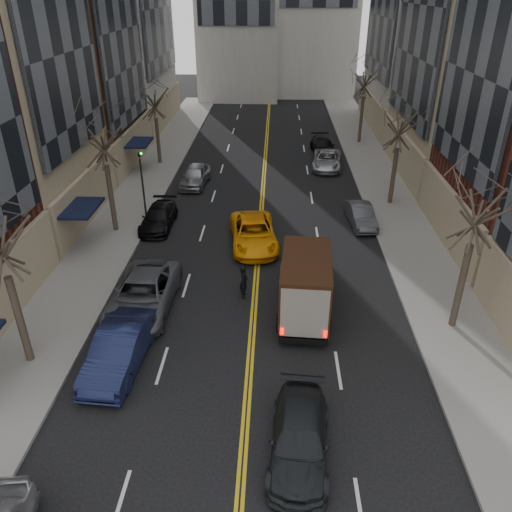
{
  "coord_description": "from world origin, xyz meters",
  "views": [
    {
      "loc": [
        0.85,
        -7.18,
        13.38
      ],
      "look_at": [
        0.05,
        13.2,
        2.2
      ],
      "focal_mm": 35.0,
      "sensor_mm": 36.0,
      "label": 1
    }
  ],
  "objects": [
    {
      "name": "observer_sedan",
      "position": [
        1.8,
        3.97,
        0.67
      ],
      "size": [
        2.22,
        4.75,
        1.34
      ],
      "rotation": [
        0.0,
        0.0,
        -0.08
      ],
      "color": "black",
      "rests_on": "ground"
    },
    {
      "name": "tree_lf_mid",
      "position": [
        -8.8,
        20.0,
        6.6
      ],
      "size": [
        3.2,
        3.2,
        8.91
      ],
      "color": "#382D23",
      "rests_on": "sidewalk_left"
    },
    {
      "name": "ups_truck",
      "position": [
        2.32,
        11.9,
        1.56
      ],
      "size": [
        2.6,
        5.77,
        3.09
      ],
      "rotation": [
        0.0,
        0.0,
        -0.06
      ],
      "color": "black",
      "rests_on": "ground"
    },
    {
      "name": "pedestrian",
      "position": [
        -0.53,
        13.11,
        0.86
      ],
      "size": [
        0.46,
        0.65,
        1.71
      ],
      "primitive_type": "imported",
      "rotation": [
        0.0,
        0.0,
        1.65
      ],
      "color": "black",
      "rests_on": "ground"
    },
    {
      "name": "parked_rt_c",
      "position": [
        5.1,
        36.5,
        0.68
      ],
      "size": [
        2.25,
        4.81,
        1.36
      ],
      "primitive_type": "imported",
      "rotation": [
        0.0,
        0.0,
        0.08
      ],
      "color": "black",
      "rests_on": "ground"
    },
    {
      "name": "parked_lf_c",
      "position": [
        -5.1,
        11.85,
        0.81
      ],
      "size": [
        2.82,
        5.91,
        1.63
      ],
      "primitive_type": "imported",
      "rotation": [
        0.0,
        0.0,
        -0.02
      ],
      "color": "#505158",
      "rests_on": "ground"
    },
    {
      "name": "tree_rt_near",
      "position": [
        8.8,
        11.0,
        6.45
      ],
      "size": [
        3.2,
        3.2,
        8.71
      ],
      "color": "#382D23",
      "rests_on": "sidewalk_right"
    },
    {
      "name": "traffic_signal",
      "position": [
        -7.39,
        22.0,
        2.82
      ],
      "size": [
        0.29,
        0.26,
        4.7
      ],
      "color": "black",
      "rests_on": "sidewalk_left"
    },
    {
      "name": "parked_lf_d",
      "position": [
        -6.3,
        20.79,
        0.64
      ],
      "size": [
        1.87,
        4.45,
        1.28
      ],
      "primitive_type": "imported",
      "rotation": [
        0.0,
        0.0,
        -0.02
      ],
      "color": "black",
      "rests_on": "ground"
    },
    {
      "name": "tree_rt_far",
      "position": [
        8.8,
        40.0,
        6.74
      ],
      "size": [
        3.2,
        3.2,
        9.11
      ],
      "color": "#382D23",
      "rests_on": "sidewalk_right"
    },
    {
      "name": "tree_lf_far",
      "position": [
        -8.8,
        33.0,
        6.02
      ],
      "size": [
        3.2,
        3.2,
        8.12
      ],
      "color": "#382D23",
      "rests_on": "sidewalk_left"
    },
    {
      "name": "parked_lf_b",
      "position": [
        -5.1,
        7.94,
        0.81
      ],
      "size": [
        2.06,
        5.02,
        1.62
      ],
      "primitive_type": "imported",
      "rotation": [
        0.0,
        0.0,
        -0.07
      ],
      "color": "#121738",
      "rests_on": "ground"
    },
    {
      "name": "parked_lf_e",
      "position": [
        -5.1,
        28.21,
        0.75
      ],
      "size": [
        2.13,
        4.53,
        1.5
      ],
      "primitive_type": "imported",
      "rotation": [
        0.0,
        0.0,
        -0.08
      ],
      "color": "#94979B",
      "rests_on": "ground"
    },
    {
      "name": "sidewalk_left",
      "position": [
        -9.0,
        27.0,
        0.07
      ],
      "size": [
        4.0,
        66.0,
        0.15
      ],
      "primitive_type": "cube",
      "color": "slate",
      "rests_on": "ground"
    },
    {
      "name": "parked_rt_b",
      "position": [
        5.1,
        32.57,
        0.67
      ],
      "size": [
        2.78,
        5.08,
        1.35
      ],
      "primitive_type": "imported",
      "rotation": [
        0.0,
        0.0,
        -0.11
      ],
      "color": "#B7B9BF",
      "rests_on": "ground"
    },
    {
      "name": "taxi",
      "position": [
        -0.3,
        18.55,
        0.76
      ],
      "size": [
        3.18,
        5.72,
        1.51
      ],
      "primitive_type": "imported",
      "rotation": [
        0.0,
        0.0,
        0.13
      ],
      "color": "#FFA10A",
      "rests_on": "ground"
    },
    {
      "name": "tree_rt_mid",
      "position": [
        8.8,
        25.0,
        6.17
      ],
      "size": [
        3.2,
        3.2,
        8.32
      ],
      "color": "#382D23",
      "rests_on": "sidewalk_right"
    },
    {
      "name": "sidewalk_right",
      "position": [
        9.0,
        27.0,
        0.07
      ],
      "size": [
        4.0,
        66.0,
        0.15
      ],
      "primitive_type": "cube",
      "color": "slate",
      "rests_on": "ground"
    },
    {
      "name": "parked_rt_a",
      "position": [
        6.3,
        21.58,
        0.64
      ],
      "size": [
        1.67,
        3.98,
        1.28
      ],
      "primitive_type": "imported",
      "rotation": [
        0.0,
        0.0,
        0.08
      ],
      "color": "#43454A",
      "rests_on": "ground"
    }
  ]
}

